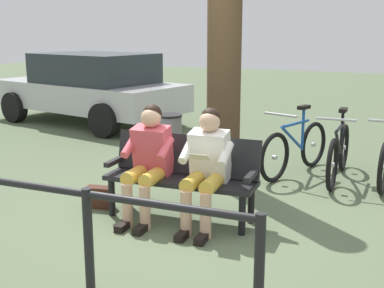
% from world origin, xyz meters
% --- Properties ---
extents(ground_plane, '(40.00, 40.00, 0.00)m').
position_xyz_m(ground_plane, '(0.00, 0.00, 0.00)').
color(ground_plane, '#566647').
extents(bench, '(1.62, 0.57, 0.87)m').
position_xyz_m(bench, '(0.10, -0.15, 0.51)').
color(bench, black).
rests_on(bench, ground).
extents(person_reading, '(0.51, 0.78, 1.20)m').
position_xyz_m(person_reading, '(-0.23, -0.00, 0.66)').
color(person_reading, white).
rests_on(person_reading, ground).
extents(person_companion, '(0.51, 0.78, 1.20)m').
position_xyz_m(person_companion, '(0.41, 0.03, 0.66)').
color(person_companion, '#D84C59').
rests_on(person_companion, ground).
extents(handbag, '(0.32, 0.19, 0.24)m').
position_xyz_m(handbag, '(1.07, -0.01, 0.12)').
color(handbag, '#3F1E14').
rests_on(handbag, ground).
extents(tree_trunk, '(0.43, 0.43, 3.03)m').
position_xyz_m(tree_trunk, '(0.18, -1.52, 1.51)').
color(tree_trunk, '#4C3823').
rests_on(tree_trunk, ground).
extents(litter_bin, '(0.36, 0.36, 0.82)m').
position_xyz_m(litter_bin, '(1.00, -1.60, 0.41)').
color(litter_bin, slate).
rests_on(litter_bin, ground).
extents(bicycle_silver, '(0.48, 1.68, 0.94)m').
position_xyz_m(bicycle_silver, '(-1.18, -2.23, 0.36)').
color(bicycle_silver, black).
rests_on(bicycle_silver, ground).
extents(bicycle_blue, '(0.64, 1.62, 0.94)m').
position_xyz_m(bicycle_blue, '(-0.60, -2.26, 0.36)').
color(bicycle_blue, black).
rests_on(bicycle_blue, ground).
extents(railing_fence, '(2.63, 0.14, 0.85)m').
position_xyz_m(railing_fence, '(0.01, 1.65, 0.58)').
color(railing_fence, black).
rests_on(railing_fence, ground).
extents(parked_car, '(4.48, 2.67, 1.47)m').
position_xyz_m(parked_car, '(4.25, -4.36, 0.77)').
color(parked_car, silver).
rests_on(parked_car, ground).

